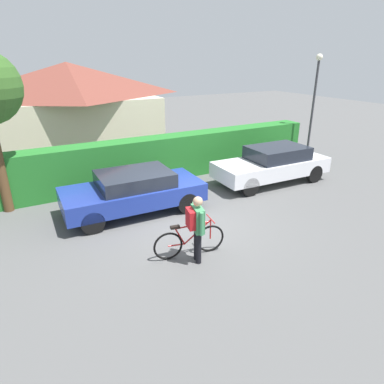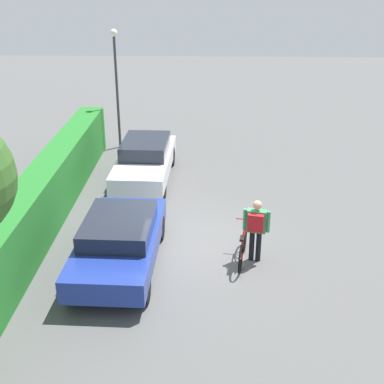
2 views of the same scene
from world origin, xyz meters
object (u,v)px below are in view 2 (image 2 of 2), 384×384
object	(u,v)px
bicycle	(243,247)
person_rider	(256,225)
street_lamp	(116,74)
parked_car_far	(145,159)
parked_car_near	(119,240)

from	to	relation	value
bicycle	person_rider	distance (m)	0.68
street_lamp	bicycle	bearing A→B (deg)	-152.63
bicycle	person_rider	bearing A→B (deg)	-87.90
parked_car_far	parked_car_near	bearing A→B (deg)	179.99
street_lamp	parked_car_near	bearing A→B (deg)	-170.94
parked_car_far	bicycle	xyz separation A→B (m)	(-5.25, -3.04, -0.34)
parked_car_far	street_lamp	size ratio (longest dim) A/B	0.97
parked_car_near	bicycle	bearing A→B (deg)	-84.31
street_lamp	person_rider	bearing A→B (deg)	-151.04
parked_car_near	person_rider	bearing A→B (deg)	-84.64
parked_car_far	bicycle	distance (m)	6.08
parked_car_far	person_rider	bearing A→B (deg)	-147.47
parked_car_far	street_lamp	xyz separation A→B (m)	(3.38, 1.43, 2.22)
bicycle	parked_car_far	bearing A→B (deg)	30.07
parked_car_far	person_rider	world-z (taller)	person_rider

